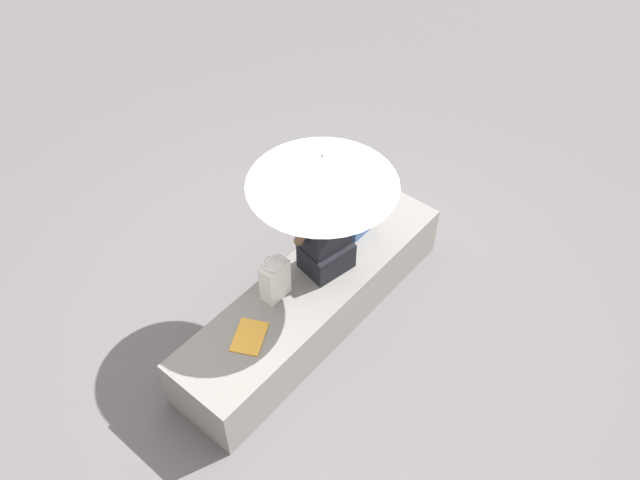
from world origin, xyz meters
The scene contains 7 objects.
ground_plane centered at (0.00, 0.00, 0.00)m, with size 14.00×14.00×0.00m, color #605B5E.
stone_bench centered at (0.00, 0.00, 0.22)m, with size 2.43×0.62×0.44m, color gray.
person_seated centered at (0.17, 0.02, 0.83)m, with size 0.50×0.34×0.90m.
parasol centered at (0.08, -0.01, 1.43)m, with size 0.99×0.99×1.13m.
handbag_black centered at (-0.27, 0.12, 0.61)m, with size 0.21×0.16×0.34m.
tote_bag_canvas centered at (0.61, 0.07, 0.62)m, with size 0.23×0.18×0.37m.
magazine centered at (-0.66, 0.01, 0.45)m, with size 0.28×0.20×0.01m, color gold.
Camera 1 is at (-2.35, -2.03, 4.05)m, focal length 36.59 mm.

